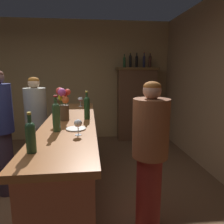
# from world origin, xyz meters

# --- Properties ---
(floor) EXTENTS (7.64, 7.64, 0.00)m
(floor) POSITION_xyz_m (0.00, 0.00, 0.00)
(floor) COLOR brown
(floor) RESTS_ON ground
(wall_back) EXTENTS (5.58, 0.12, 2.75)m
(wall_back) POSITION_xyz_m (0.00, 3.00, 1.37)
(wall_back) COLOR tan
(wall_back) RESTS_ON ground
(bar_counter) EXTENTS (0.55, 2.56, 1.05)m
(bar_counter) POSITION_xyz_m (0.62, 0.30, 0.53)
(bar_counter) COLOR #974E36
(bar_counter) RESTS_ON ground
(display_cabinet) EXTENTS (0.95, 0.39, 1.69)m
(display_cabinet) POSITION_xyz_m (1.94, 2.71, 0.88)
(display_cabinet) COLOR brown
(display_cabinet) RESTS_ON ground
(wine_bottle_malbec) EXTENTS (0.07, 0.07, 0.28)m
(wine_bottle_malbec) POSITION_xyz_m (0.44, -0.65, 1.17)
(wine_bottle_malbec) COLOR #274B2D
(wine_bottle_malbec) RESTS_ON bar_counter
(wine_bottle_syrah) EXTENTS (0.07, 0.07, 0.33)m
(wine_bottle_syrah) POSITION_xyz_m (0.81, 0.34, 1.20)
(wine_bottle_syrah) COLOR #1D3D1D
(wine_bottle_syrah) RESTS_ON bar_counter
(wine_bottle_rose) EXTENTS (0.07, 0.07, 0.33)m
(wine_bottle_rose) POSITION_xyz_m (0.53, -0.14, 1.20)
(wine_bottle_rose) COLOR #2F4B28
(wine_bottle_rose) RESTS_ON bar_counter
(wine_bottle_chardonnay) EXTENTS (0.08, 0.08, 0.30)m
(wine_bottle_chardonnay) POSITION_xyz_m (0.47, 0.47, 1.19)
(wine_bottle_chardonnay) COLOR #423120
(wine_bottle_chardonnay) RESTS_ON bar_counter
(wine_glass_front) EXTENTS (0.07, 0.07, 0.14)m
(wine_glass_front) POSITION_xyz_m (0.73, -0.29, 1.15)
(wine_glass_front) COLOR white
(wine_glass_front) RESTS_ON bar_counter
(wine_glass_mid) EXTENTS (0.08, 0.08, 0.15)m
(wine_glass_mid) POSITION_xyz_m (0.70, 1.27, 1.16)
(wine_glass_mid) COLOR white
(wine_glass_mid) RESTS_ON bar_counter
(flower_arrangement) EXTENTS (0.16, 0.15, 0.37)m
(flower_arrangement) POSITION_xyz_m (0.55, 0.30, 1.25)
(flower_arrangement) COLOR #4C3825
(flower_arrangement) RESTS_ON bar_counter
(cheese_plate) EXTENTS (0.19, 0.19, 0.01)m
(cheese_plate) POSITION_xyz_m (0.70, -0.10, 1.06)
(cheese_plate) COLOR white
(cheese_plate) RESTS_ON bar_counter
(display_bottle_left) EXTENTS (0.06, 0.06, 0.29)m
(display_bottle_left) POSITION_xyz_m (1.64, 2.71, 1.82)
(display_bottle_left) COLOR #244A29
(display_bottle_left) RESTS_ON display_cabinet
(display_bottle_midleft) EXTENTS (0.06, 0.06, 0.33)m
(display_bottle_midleft) POSITION_xyz_m (1.78, 2.71, 1.84)
(display_bottle_midleft) COLOR black
(display_bottle_midleft) RESTS_ON display_cabinet
(display_bottle_center) EXTENTS (0.06, 0.06, 0.32)m
(display_bottle_center) POSITION_xyz_m (1.93, 2.71, 1.84)
(display_bottle_center) COLOR black
(display_bottle_center) RESTS_ON display_cabinet
(display_bottle_midright) EXTENTS (0.06, 0.06, 0.34)m
(display_bottle_midright) POSITION_xyz_m (2.10, 2.71, 1.84)
(display_bottle_midright) COLOR #24233B
(display_bottle_midright) RESTS_ON display_cabinet
(display_bottle_right) EXTENTS (0.07, 0.07, 0.34)m
(display_bottle_right) POSITION_xyz_m (2.24, 2.71, 1.84)
(display_bottle_right) COLOR #44261C
(display_bottle_right) RESTS_ON display_cabinet
(patron_redhead) EXTENTS (0.30, 0.30, 1.62)m
(patron_redhead) POSITION_xyz_m (-0.27, 0.63, 0.90)
(patron_redhead) COLOR #342837
(patron_redhead) RESTS_ON ground
(patron_by_cabinet) EXTENTS (0.33, 0.33, 1.52)m
(patron_by_cabinet) POSITION_xyz_m (0.02, 1.19, 0.83)
(patron_by_cabinet) COLOR #A0958C
(patron_by_cabinet) RESTS_ON ground
(bartender) EXTENTS (0.35, 0.35, 1.51)m
(bartender) POSITION_xyz_m (1.42, -0.17, 0.82)
(bartender) COLOR maroon
(bartender) RESTS_ON ground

